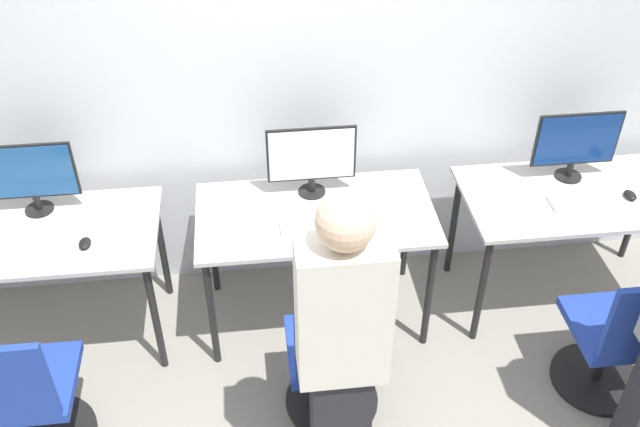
# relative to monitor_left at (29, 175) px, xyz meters

# --- Properties ---
(ground_plane) EXTENTS (20.00, 20.00, 0.00)m
(ground_plane) POSITION_rel_monitor_left_xyz_m (1.45, -0.53, -0.98)
(ground_plane) COLOR gray
(wall_back) EXTENTS (12.00, 0.05, 2.80)m
(wall_back) POSITION_rel_monitor_left_xyz_m (1.45, 0.27, 0.42)
(wall_back) COLOR silver
(wall_back) RESTS_ON ground_plane
(desk_left) EXTENTS (1.26, 0.67, 0.76)m
(desk_left) POSITION_rel_monitor_left_xyz_m (-0.00, -0.19, -0.30)
(desk_left) COLOR #BCB7AD
(desk_left) RESTS_ON ground_plane
(monitor_left) EXTENTS (0.47, 0.15, 0.40)m
(monitor_left) POSITION_rel_monitor_left_xyz_m (0.00, 0.00, 0.00)
(monitor_left) COLOR black
(monitor_left) RESTS_ON desk_left
(keyboard_left) EXTENTS (0.39, 0.13, 0.02)m
(keyboard_left) POSITION_rel_monitor_left_xyz_m (0.00, -0.34, -0.21)
(keyboard_left) COLOR silver
(keyboard_left) RESTS_ON desk_left
(mouse_left) EXTENTS (0.06, 0.09, 0.03)m
(mouse_left) POSITION_rel_monitor_left_xyz_m (0.28, -0.33, -0.21)
(mouse_left) COLOR black
(mouse_left) RESTS_ON desk_left
(office_chair_left) EXTENTS (0.48, 0.48, 0.88)m
(office_chair_left) POSITION_rel_monitor_left_xyz_m (0.03, -0.94, -0.62)
(office_chair_left) COLOR black
(office_chair_left) RESTS_ON ground_plane
(desk_center) EXTENTS (1.26, 0.67, 0.76)m
(desk_center) POSITION_rel_monitor_left_xyz_m (1.45, -0.19, -0.30)
(desk_center) COLOR #BCB7AD
(desk_center) RESTS_ON ground_plane
(monitor_center) EXTENTS (0.47, 0.15, 0.40)m
(monitor_center) POSITION_rel_monitor_left_xyz_m (1.45, -0.01, 0.00)
(monitor_center) COLOR black
(monitor_center) RESTS_ON desk_center
(keyboard_center) EXTENTS (0.39, 0.13, 0.02)m
(keyboard_center) POSITION_rel_monitor_left_xyz_m (1.45, -0.30, -0.21)
(keyboard_center) COLOR silver
(keyboard_center) RESTS_ON desk_center
(mouse_center) EXTENTS (0.06, 0.09, 0.03)m
(mouse_center) POSITION_rel_monitor_left_xyz_m (1.72, -0.29, -0.21)
(mouse_center) COLOR black
(mouse_center) RESTS_ON desk_center
(office_chair_center) EXTENTS (0.48, 0.48, 0.88)m
(office_chair_center) POSITION_rel_monitor_left_xyz_m (1.46, -0.88, -0.62)
(office_chair_center) COLOR black
(office_chair_center) RESTS_ON ground_plane
(person_center) EXTENTS (0.36, 0.22, 1.65)m
(person_center) POSITION_rel_monitor_left_xyz_m (1.44, -1.25, -0.08)
(person_center) COLOR #232328
(person_center) RESTS_ON ground_plane
(desk_right) EXTENTS (1.26, 0.67, 0.76)m
(desk_right) POSITION_rel_monitor_left_xyz_m (2.90, -0.19, -0.30)
(desk_right) COLOR #BCB7AD
(desk_right) RESTS_ON ground_plane
(monitor_right) EXTENTS (0.47, 0.15, 0.40)m
(monitor_right) POSITION_rel_monitor_left_xyz_m (2.90, -0.03, 0.00)
(monitor_right) COLOR black
(monitor_right) RESTS_ON desk_right
(keyboard_right) EXTENTS (0.39, 0.13, 0.02)m
(keyboard_right) POSITION_rel_monitor_left_xyz_m (2.90, -0.28, -0.21)
(keyboard_right) COLOR silver
(keyboard_right) RESTS_ON desk_right
(mouse_right) EXTENTS (0.06, 0.09, 0.03)m
(mouse_right) POSITION_rel_monitor_left_xyz_m (3.15, -0.26, -0.21)
(mouse_right) COLOR black
(mouse_right) RESTS_ON desk_right
(office_chair_right) EXTENTS (0.48, 0.48, 0.88)m
(office_chair_right) POSITION_rel_monitor_left_xyz_m (2.88, -0.91, -0.62)
(office_chair_right) COLOR black
(office_chair_right) RESTS_ON ground_plane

